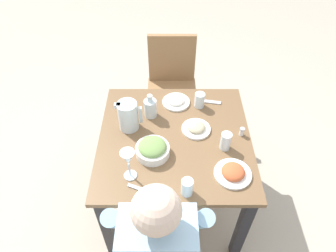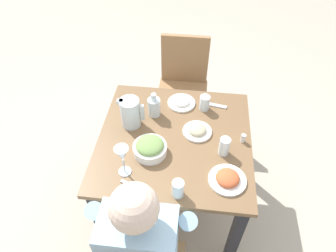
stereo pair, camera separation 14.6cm
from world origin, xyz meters
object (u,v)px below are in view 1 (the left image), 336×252
object	(u,v)px
water_glass_far_left	(188,187)
water_glass_near_left	(227,141)
plate_beans	(197,128)
salt_shaker	(243,132)
water_pitcher	(129,116)
plate_yoghurt	(177,101)
dining_table	(176,149)
oil_carafe	(152,109)
plate_rice_curry	(234,173)
water_glass_far_right	(201,100)
diner_near	(160,238)
salad_bowl	(153,149)
wine_glass	(129,159)
chair_far	(173,83)

from	to	relation	value
water_glass_far_left	water_glass_near_left	bearing A→B (deg)	52.36
plate_beans	salt_shaker	world-z (taller)	salt_shaker
water_pitcher	plate_yoghurt	world-z (taller)	water_pitcher
dining_table	plate_yoghurt	bearing A→B (deg)	87.67
oil_carafe	salt_shaker	bearing A→B (deg)	-17.10
plate_rice_curry	water_glass_far_right	bearing A→B (deg)	104.53
plate_beans	plate_yoghurt	distance (m)	0.27
water_glass_near_left	water_glass_far_right	world-z (taller)	water_glass_near_left
plate_beans	dining_table	bearing A→B (deg)	-155.25
water_glass_near_left	salt_shaker	xyz separation A→B (m)	(0.11, 0.10, -0.03)
diner_near	water_glass_near_left	world-z (taller)	diner_near
dining_table	water_glass_far_right	bearing A→B (deg)	59.36
plate_rice_curry	salt_shaker	size ratio (longest dim) A/B	3.73
salad_bowl	plate_beans	distance (m)	0.32
dining_table	plate_yoghurt	xyz separation A→B (m)	(0.01, 0.31, 0.13)
salad_bowl	plate_rice_curry	world-z (taller)	salad_bowl
water_glass_far_left	dining_table	bearing A→B (deg)	98.11
water_glass_near_left	water_glass_far_left	size ratio (longest dim) A/B	1.12
dining_table	plate_rice_curry	size ratio (longest dim) A/B	4.50
diner_near	wine_glass	distance (m)	0.41
water_glass_far_right	wine_glass	xyz separation A→B (m)	(-0.41, -0.55, 0.09)
water_pitcher	salad_bowl	size ratio (longest dim) A/B	0.99
salt_shaker	plate_rice_curry	bearing A→B (deg)	-107.91
water_glass_far_right	wine_glass	size ratio (longest dim) A/B	0.52
salt_shaker	chair_far	bearing A→B (deg)	117.77
chair_far	water_glass_far_left	bearing A→B (deg)	-86.89
plate_yoghurt	plate_rice_curry	bearing A→B (deg)	-63.09
diner_near	salt_shaker	world-z (taller)	diner_near
dining_table	plate_rice_curry	xyz separation A→B (m)	(0.31, -0.27, 0.13)
plate_rice_curry	oil_carafe	size ratio (longest dim) A/B	1.23
dining_table	water_glass_near_left	bearing A→B (deg)	-16.05
dining_table	water_glass_far_right	size ratio (longest dim) A/B	8.91
dining_table	oil_carafe	xyz separation A→B (m)	(-0.15, 0.19, 0.17)
plate_yoghurt	water_glass_near_left	world-z (taller)	water_glass_near_left
dining_table	diner_near	world-z (taller)	diner_near
water_pitcher	wine_glass	world-z (taller)	wine_glass
salad_bowl	water_glass_near_left	world-z (taller)	water_glass_near_left
dining_table	plate_rice_curry	bearing A→B (deg)	-41.51
water_glass_far_left	water_pitcher	bearing A→B (deg)	125.46
salad_bowl	plate_rice_curry	xyz separation A→B (m)	(0.43, -0.14, -0.02)
water_glass_near_left	water_glass_far_right	bearing A→B (deg)	108.75
wine_glass	diner_near	bearing A→B (deg)	-63.23
salt_shaker	water_glass_far_left	bearing A→B (deg)	-130.67
plate_beans	plate_yoghurt	xyz separation A→B (m)	(-0.12, 0.25, -0.00)
plate_yoghurt	water_pitcher	bearing A→B (deg)	-142.49
water_pitcher	dining_table	bearing A→B (deg)	-16.89
water_glass_near_left	dining_table	bearing A→B (deg)	163.95
diner_near	plate_beans	bearing A→B (deg)	71.87
chair_far	plate_beans	distance (m)	0.78
water_glass_near_left	salt_shaker	distance (m)	0.16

